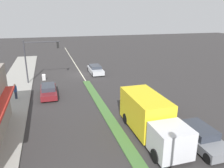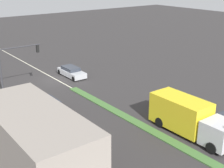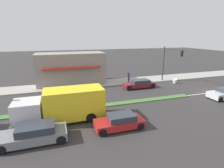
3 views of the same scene
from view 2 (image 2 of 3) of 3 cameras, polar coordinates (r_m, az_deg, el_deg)
ground_plane at (r=26.39m, az=8.73°, el=-9.34°), size 160.00×160.00×0.00m
lane_marking_center at (r=39.82m, az=-10.10°, el=0.78°), size 0.16×60.00×0.01m
building_corner_store at (r=20.42m, az=-13.80°, el=-11.00°), size 4.87×10.19×4.71m
traffic_signal_main at (r=34.09m, az=-17.56°, el=3.79°), size 4.59×0.34×5.60m
pedestrian at (r=29.20m, az=-17.11°, el=-4.91°), size 0.34×0.34×1.64m
warning_aframe_sign at (r=36.16m, az=-16.65°, el=-1.02°), size 0.45×0.53×0.84m
delivery_truck at (r=26.63m, az=13.83°, el=-5.88°), size 2.44×7.50×2.87m
sedan_silver at (r=40.63m, az=-7.42°, el=2.22°), size 1.80×4.55×1.27m
hatchback_red at (r=31.38m, az=11.09°, el=-3.41°), size 1.74×3.96×1.22m
sedan_maroon at (r=30.71m, az=-11.30°, el=-3.94°), size 1.73×4.55×1.21m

